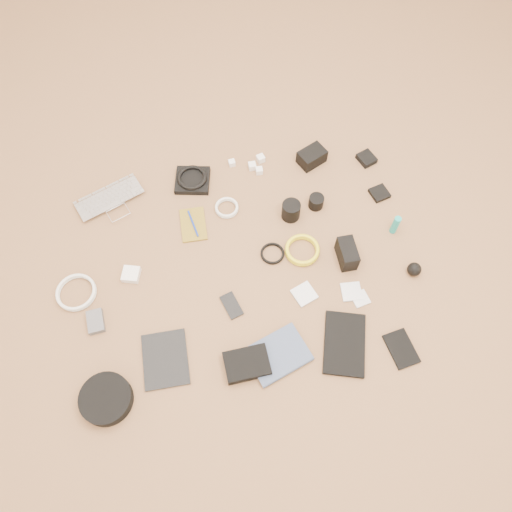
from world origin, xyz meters
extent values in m
cube|color=brown|center=(0.00, 0.00, -0.02)|extent=(4.00, 4.00, 0.04)
imported|color=#B6B6BB|center=(-0.49, 0.39, 0.01)|extent=(0.34, 0.29, 0.02)
cube|color=black|center=(-0.15, 0.45, 0.01)|extent=(0.17, 0.16, 0.03)
torus|color=black|center=(-0.15, 0.45, 0.03)|extent=(0.15, 0.15, 0.02)
cube|color=white|center=(0.04, 0.52, 0.01)|extent=(0.03, 0.03, 0.03)
cube|color=white|center=(0.17, 0.51, 0.01)|extent=(0.04, 0.04, 0.03)
cube|color=white|center=(0.15, 0.45, 0.01)|extent=(0.03, 0.03, 0.03)
cube|color=white|center=(0.12, 0.48, 0.01)|extent=(0.03, 0.03, 0.03)
cube|color=black|center=(0.39, 0.47, 0.03)|extent=(0.14, 0.12, 0.07)
cube|color=black|center=(0.63, 0.43, 0.01)|extent=(0.09, 0.09, 0.03)
cube|color=olive|center=(-0.17, 0.24, 0.00)|extent=(0.11, 0.16, 0.01)
cylinder|color=#132EA1|center=(-0.17, 0.24, 0.01)|extent=(0.03, 0.13, 0.01)
torus|color=white|center=(-0.02, 0.29, 0.01)|extent=(0.13, 0.13, 0.01)
cylinder|color=black|center=(0.24, 0.21, 0.04)|extent=(0.10, 0.10, 0.08)
cylinder|color=black|center=(0.35, 0.24, 0.03)|extent=(0.08, 0.08, 0.06)
cube|color=black|center=(0.64, 0.24, 0.01)|extent=(0.09, 0.09, 0.02)
cube|color=white|center=(-0.44, 0.05, 0.01)|extent=(0.08, 0.08, 0.03)
torus|color=white|center=(-0.66, 0.01, 0.01)|extent=(0.16, 0.16, 0.01)
torus|color=black|center=(0.13, 0.04, 0.00)|extent=(0.10, 0.10, 0.01)
torus|color=yellow|center=(0.25, 0.03, 0.01)|extent=(0.16, 0.16, 0.02)
cube|color=black|center=(0.41, -0.03, 0.04)|extent=(0.06, 0.12, 0.09)
cylinder|color=teal|center=(0.64, 0.06, 0.05)|extent=(0.03, 0.03, 0.10)
cube|color=#515155|center=(-0.59, -0.12, 0.01)|extent=(0.07, 0.10, 0.03)
cube|color=black|center=(-0.34, -0.31, 0.00)|extent=(0.17, 0.21, 0.01)
cube|color=black|center=(-0.07, -0.15, 0.00)|extent=(0.08, 0.12, 0.01)
cube|color=silver|center=(0.21, -0.16, 0.01)|extent=(0.10, 0.10, 0.01)
cube|color=silver|center=(0.39, -0.18, 0.01)|extent=(0.08, 0.08, 0.01)
cube|color=silver|center=(0.42, -0.21, 0.00)|extent=(0.07, 0.07, 0.01)
sphere|color=black|center=(0.66, -0.14, 0.03)|extent=(0.06, 0.06, 0.06)
cylinder|color=black|center=(-0.56, -0.42, 0.03)|extent=(0.21, 0.21, 0.05)
cube|color=black|center=(-0.06, -0.39, 0.02)|extent=(0.16, 0.12, 0.04)
imported|color=#3E4C69|center=(0.09, -0.45, 0.01)|extent=(0.25, 0.22, 0.02)
cube|color=black|center=(0.31, -0.38, 0.01)|extent=(0.21, 0.27, 0.02)
cube|color=black|center=(0.51, -0.43, 0.01)|extent=(0.11, 0.15, 0.01)
camera|label=1|loc=(-0.11, -0.86, 1.79)|focal=35.00mm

